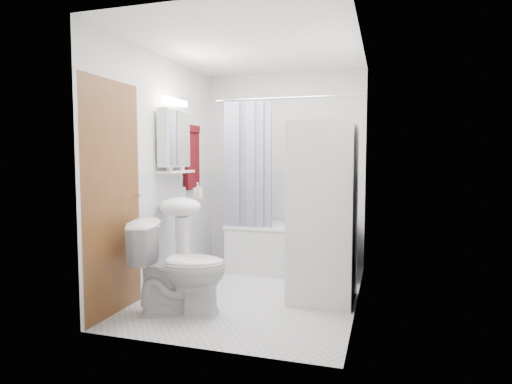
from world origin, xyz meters
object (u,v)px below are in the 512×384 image
(sink, at_px, (181,221))
(washer_dryer, at_px, (323,212))
(bathtub, at_px, (291,246))
(toilet, at_px, (180,268))

(sink, relative_size, washer_dryer, 0.62)
(bathtub, relative_size, toilet, 1.81)
(washer_dryer, bearing_deg, sink, -175.96)
(toilet, bearing_deg, bathtub, -35.86)
(bathtub, bearing_deg, toilet, -111.28)
(bathtub, xyz_separation_m, toilet, (-0.63, -1.62, 0.09))
(washer_dryer, xyz_separation_m, toilet, (-1.13, -0.71, -0.44))
(bathtub, distance_m, washer_dryer, 1.17)
(washer_dryer, bearing_deg, toilet, -146.92)
(bathtub, height_order, washer_dryer, washer_dryer)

